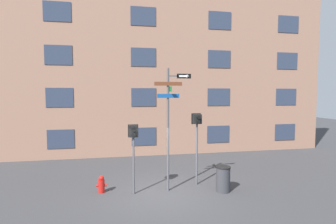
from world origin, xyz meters
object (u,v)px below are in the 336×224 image
(street_sign_pole, at_px, (170,118))
(pedestrian_signal_left, at_px, (133,139))
(trash_bin, at_px, (223,179))
(pedestrian_signal_right, at_px, (197,129))
(fire_hydrant, at_px, (101,184))

(street_sign_pole, bearing_deg, pedestrian_signal_left, -176.93)
(trash_bin, bearing_deg, pedestrian_signal_right, 129.52)
(street_sign_pole, height_order, pedestrian_signal_right, street_sign_pole)
(pedestrian_signal_left, distance_m, fire_hydrant, 2.19)
(street_sign_pole, distance_m, pedestrian_signal_left, 1.62)
(street_sign_pole, xyz_separation_m, trash_bin, (2.03, -0.49, -2.39))
(pedestrian_signal_right, relative_size, fire_hydrant, 4.51)
(street_sign_pole, xyz_separation_m, pedestrian_signal_left, (-1.41, -0.08, -0.78))
(pedestrian_signal_left, relative_size, trash_bin, 2.68)
(trash_bin, bearing_deg, street_sign_pole, 166.52)
(pedestrian_signal_left, relative_size, pedestrian_signal_right, 0.88)
(street_sign_pole, height_order, trash_bin, street_sign_pole)
(pedestrian_signal_left, bearing_deg, street_sign_pole, 3.07)
(fire_hydrant, bearing_deg, street_sign_pole, -6.38)
(pedestrian_signal_right, bearing_deg, trash_bin, -50.48)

